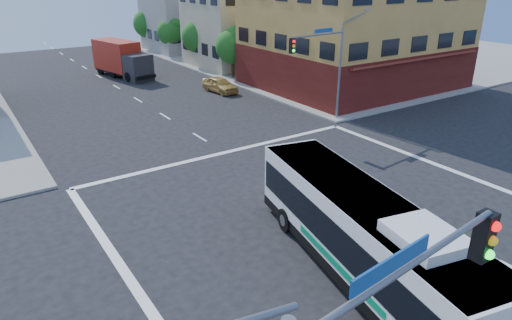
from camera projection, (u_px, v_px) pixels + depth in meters
ground at (326, 213)px, 21.71m from camera, size 120.00×120.00×0.00m
sidewalk_ne at (344, 50)px, 66.55m from camera, size 50.00×50.00×0.15m
corner_building_ne at (356, 25)px, 43.92m from camera, size 18.10×15.44×14.00m
building_east_near at (243, 27)px, 54.79m from camera, size 12.06×10.06×9.00m
building_east_far at (191, 14)px, 65.34m from camera, size 12.06×10.06×10.00m
signal_mast_ne at (325, 57)px, 32.62m from camera, size 7.91×1.13×8.07m
street_tree_a at (234, 44)px, 47.88m from camera, size 3.60×3.60×5.53m
street_tree_b at (199, 34)px, 53.96m from camera, size 3.80×3.80×5.79m
street_tree_c at (171, 30)px, 60.21m from camera, size 3.40×3.40×5.29m
street_tree_d at (148, 22)px, 66.18m from camera, size 4.00×4.00×6.03m
transit_bus at (362, 234)px, 16.68m from camera, size 5.10×12.48×3.61m
box_truck at (122, 60)px, 49.19m from camera, size 4.21×8.74×3.78m
parked_car at (220, 85)px, 43.25m from camera, size 2.15×4.36×1.43m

